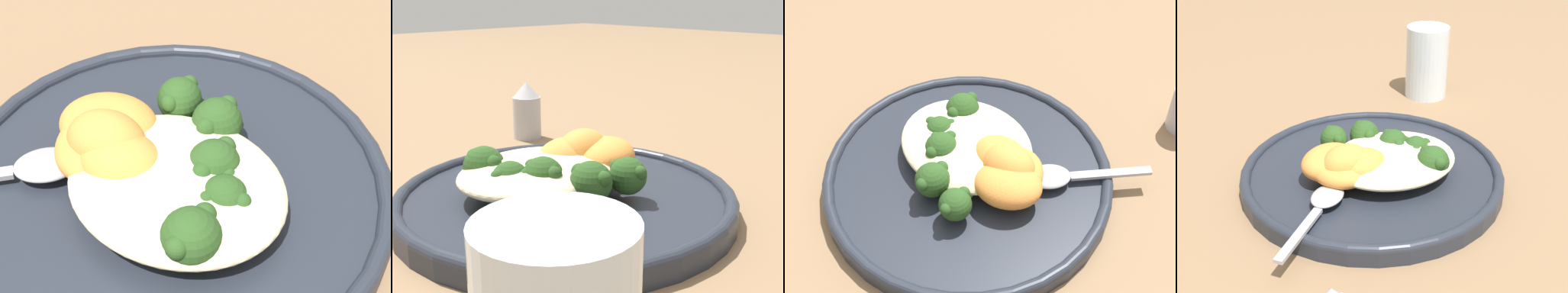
# 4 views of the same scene
# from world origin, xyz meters

# --- Properties ---
(ground_plane) EXTENTS (4.00, 4.00, 0.00)m
(ground_plane) POSITION_xyz_m (0.00, 0.00, 0.00)
(ground_plane) COLOR #846647
(plate) EXTENTS (0.30, 0.30, 0.02)m
(plate) POSITION_xyz_m (0.01, -0.00, 0.01)
(plate) COLOR #232833
(plate) RESTS_ON ground_plane
(quinoa_mound) EXTENTS (0.14, 0.12, 0.03)m
(quinoa_mound) POSITION_xyz_m (-0.01, 0.02, 0.04)
(quinoa_mound) COLOR beige
(quinoa_mound) RESTS_ON plate
(broccoli_stalk_0) EXTENTS (0.09, 0.06, 0.04)m
(broccoli_stalk_0) POSITION_xyz_m (-0.03, 0.05, 0.04)
(broccoli_stalk_0) COLOR #8EB25B
(broccoli_stalk_0) RESTS_ON plate
(broccoli_stalk_1) EXTENTS (0.08, 0.04, 0.03)m
(broccoli_stalk_1) POSITION_xyz_m (-0.03, 0.02, 0.04)
(broccoli_stalk_1) COLOR #8EB25B
(broccoli_stalk_1) RESTS_ON plate
(broccoli_stalk_2) EXTENTS (0.08, 0.08, 0.04)m
(broccoli_stalk_2) POSITION_xyz_m (-0.01, 0.00, 0.04)
(broccoli_stalk_2) COLOR #8EB25B
(broccoli_stalk_2) RESTS_ON plate
(broccoli_stalk_3) EXTENTS (0.04, 0.10, 0.03)m
(broccoli_stalk_3) POSITION_xyz_m (0.01, -0.03, 0.04)
(broccoli_stalk_3) COLOR #8EB25B
(broccoli_stalk_3) RESTS_ON plate
(broccoli_stalk_4) EXTENTS (0.04, 0.12, 0.03)m
(broccoli_stalk_4) POSITION_xyz_m (0.03, -0.03, 0.04)
(broccoli_stalk_4) COLOR #8EB25B
(broccoli_stalk_4) RESTS_ON plate
(sweet_potato_chunk_0) EXTENTS (0.08, 0.09, 0.03)m
(sweet_potato_chunk_0) POSITION_xyz_m (0.06, 0.02, 0.04)
(sweet_potato_chunk_0) COLOR orange
(sweet_potato_chunk_0) RESTS_ON plate
(sweet_potato_chunk_1) EXTENTS (0.06, 0.05, 0.04)m
(sweet_potato_chunk_1) POSITION_xyz_m (0.03, 0.02, 0.04)
(sweet_potato_chunk_1) COLOR orange
(sweet_potato_chunk_1) RESTS_ON plate
(sweet_potato_chunk_2) EXTENTS (0.08, 0.08, 0.03)m
(sweet_potato_chunk_2) POSITION_xyz_m (0.06, 0.00, 0.04)
(sweet_potato_chunk_2) COLOR orange
(sweet_potato_chunk_2) RESTS_ON plate
(sweet_potato_chunk_3) EXTENTS (0.06, 0.05, 0.04)m
(sweet_potato_chunk_3) POSITION_xyz_m (0.05, 0.02, 0.04)
(sweet_potato_chunk_3) COLOR orange
(sweet_potato_chunk_3) RESTS_ON plate
(spoon) EXTENTS (0.10, 0.10, 0.01)m
(spoon) POSITION_xyz_m (0.09, 0.05, 0.03)
(spoon) COLOR #A3A3A8
(spoon) RESTS_ON plate
(salt_shaker) EXTENTS (0.04, 0.04, 0.07)m
(salt_shaker) POSITION_xyz_m (0.14, 0.22, 0.04)
(salt_shaker) COLOR #B2B2B7
(salt_shaker) RESTS_ON ground_plane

